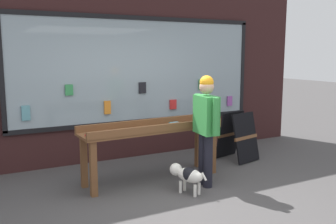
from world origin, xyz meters
The scene contains 6 objects.
ground_plane centered at (0.00, 0.00, 0.00)m, with size 40.00×40.00×0.00m, color #474444.
shopfront_facade centered at (-0.01, 2.39, 1.73)m, with size 8.18×0.29×3.48m.
display_table_main centered at (0.00, 0.92, 0.73)m, with size 2.28×0.68×0.93m.
person_browsing centered at (0.60, 0.32, 0.97)m, with size 0.26×0.66×1.67m.
small_dog centered at (0.20, 0.17, 0.27)m, with size 0.37×0.58×0.40m.
sandwich_board_sign centered at (1.91, 1.21, 0.45)m, with size 0.72×0.73×0.90m.
Camera 1 is at (-2.44, -4.23, 1.98)m, focal length 40.00 mm.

